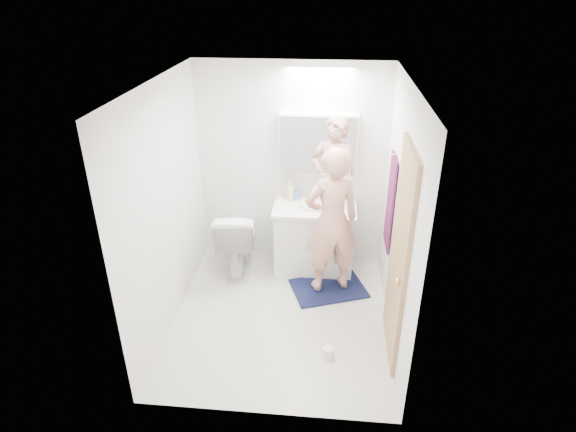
# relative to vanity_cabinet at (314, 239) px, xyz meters

# --- Properties ---
(floor) EXTENTS (2.50, 2.50, 0.00)m
(floor) POSITION_rel_vanity_cabinet_xyz_m (-0.29, -0.96, -0.39)
(floor) COLOR silver
(floor) RESTS_ON ground
(ceiling) EXTENTS (2.50, 2.50, 0.00)m
(ceiling) POSITION_rel_vanity_cabinet_xyz_m (-0.29, -0.96, 2.01)
(ceiling) COLOR white
(ceiling) RESTS_ON floor
(wall_back) EXTENTS (2.50, 0.00, 2.50)m
(wall_back) POSITION_rel_vanity_cabinet_xyz_m (-0.29, 0.29, 0.81)
(wall_back) COLOR white
(wall_back) RESTS_ON floor
(wall_front) EXTENTS (2.50, 0.00, 2.50)m
(wall_front) POSITION_rel_vanity_cabinet_xyz_m (-0.29, -2.21, 0.81)
(wall_front) COLOR white
(wall_front) RESTS_ON floor
(wall_left) EXTENTS (0.00, 2.50, 2.50)m
(wall_left) POSITION_rel_vanity_cabinet_xyz_m (-1.39, -0.96, 0.81)
(wall_left) COLOR white
(wall_left) RESTS_ON floor
(wall_right) EXTENTS (0.00, 2.50, 2.50)m
(wall_right) POSITION_rel_vanity_cabinet_xyz_m (0.81, -0.96, 0.81)
(wall_right) COLOR white
(wall_right) RESTS_ON floor
(vanity_cabinet) EXTENTS (0.90, 0.55, 0.78)m
(vanity_cabinet) POSITION_rel_vanity_cabinet_xyz_m (0.00, 0.00, 0.00)
(vanity_cabinet) COLOR silver
(vanity_cabinet) RESTS_ON floor
(countertop) EXTENTS (0.95, 0.58, 0.04)m
(countertop) POSITION_rel_vanity_cabinet_xyz_m (0.00, -0.00, 0.41)
(countertop) COLOR white
(countertop) RESTS_ON vanity_cabinet
(sink_basin) EXTENTS (0.36, 0.36, 0.03)m
(sink_basin) POSITION_rel_vanity_cabinet_xyz_m (0.00, 0.03, 0.45)
(sink_basin) COLOR white
(sink_basin) RESTS_ON countertop
(faucet) EXTENTS (0.02, 0.02, 0.16)m
(faucet) POSITION_rel_vanity_cabinet_xyz_m (0.00, 0.22, 0.51)
(faucet) COLOR silver
(faucet) RESTS_ON countertop
(medicine_cabinet) EXTENTS (0.88, 0.14, 0.70)m
(medicine_cabinet) POSITION_rel_vanity_cabinet_xyz_m (0.01, 0.21, 1.11)
(medicine_cabinet) COLOR white
(medicine_cabinet) RESTS_ON wall_back
(mirror_panel) EXTENTS (0.84, 0.01, 0.66)m
(mirror_panel) POSITION_rel_vanity_cabinet_xyz_m (0.01, 0.13, 1.11)
(mirror_panel) COLOR silver
(mirror_panel) RESTS_ON medicine_cabinet
(toilet) EXTENTS (0.52, 0.83, 0.82)m
(toilet) POSITION_rel_vanity_cabinet_xyz_m (-0.90, -0.11, 0.02)
(toilet) COLOR white
(toilet) RESTS_ON floor
(bath_rug) EXTENTS (0.94, 0.79, 0.02)m
(bath_rug) POSITION_rel_vanity_cabinet_xyz_m (0.20, -0.45, -0.38)
(bath_rug) COLOR #141640
(bath_rug) RESTS_ON floor
(person) EXTENTS (0.70, 0.58, 1.65)m
(person) POSITION_rel_vanity_cabinet_xyz_m (0.20, -0.45, 0.48)
(person) COLOR tan
(person) RESTS_ON bath_rug
(door) EXTENTS (0.04, 0.80, 2.00)m
(door) POSITION_rel_vanity_cabinet_xyz_m (0.79, -1.31, 0.61)
(door) COLOR #A77653
(door) RESTS_ON wall_right
(door_knob) EXTENTS (0.06, 0.06, 0.06)m
(door_knob) POSITION_rel_vanity_cabinet_xyz_m (0.75, -1.61, 0.56)
(door_knob) COLOR gold
(door_knob) RESTS_ON door
(towel) EXTENTS (0.02, 0.42, 1.00)m
(towel) POSITION_rel_vanity_cabinet_xyz_m (0.79, -0.41, 0.71)
(towel) COLOR black
(towel) RESTS_ON wall_right
(towel_hook) EXTENTS (0.07, 0.02, 0.02)m
(towel_hook) POSITION_rel_vanity_cabinet_xyz_m (0.77, -0.41, 1.23)
(towel_hook) COLOR silver
(towel_hook) RESTS_ON wall_right
(soap_bottle_a) EXTENTS (0.10, 0.10, 0.24)m
(soap_bottle_a) POSITION_rel_vanity_cabinet_xyz_m (-0.30, 0.15, 0.55)
(soap_bottle_a) COLOR beige
(soap_bottle_a) RESTS_ON countertop
(soap_bottle_b) EXTENTS (0.10, 0.10, 0.15)m
(soap_bottle_b) POSITION_rel_vanity_cabinet_xyz_m (-0.24, 0.18, 0.51)
(soap_bottle_b) COLOR #5E9BC9
(soap_bottle_b) RESTS_ON countertop
(toothbrush_cup) EXTENTS (0.13, 0.13, 0.10)m
(toothbrush_cup) POSITION_rel_vanity_cabinet_xyz_m (0.18, 0.16, 0.48)
(toothbrush_cup) COLOR #4460CD
(toothbrush_cup) RESTS_ON countertop
(toilet_paper_roll) EXTENTS (0.11, 0.11, 0.10)m
(toilet_paper_roll) POSITION_rel_vanity_cabinet_xyz_m (0.21, -1.51, -0.34)
(toilet_paper_roll) COLOR white
(toilet_paper_roll) RESTS_ON floor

